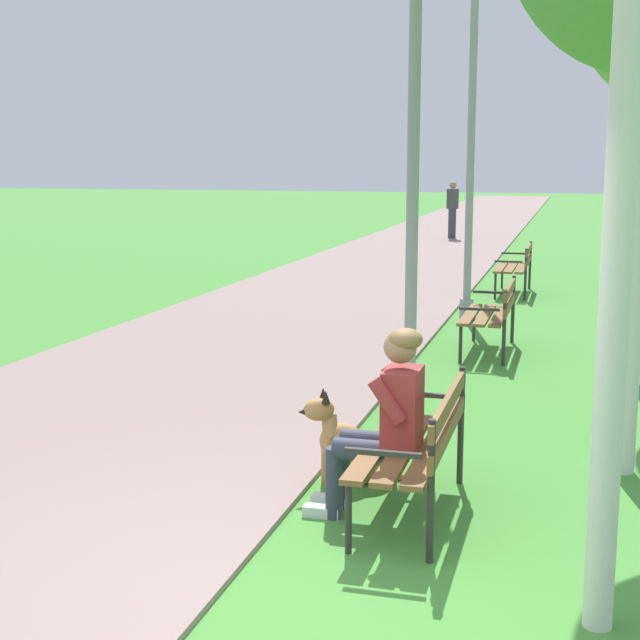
{
  "coord_description": "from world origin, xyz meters",
  "views": [
    {
      "loc": [
        1.52,
        -4.24,
        2.29
      ],
      "look_at": [
        -0.62,
        3.48,
        0.9
      ],
      "focal_mm": 52.37,
      "sensor_mm": 36.0,
      "label": 1
    }
  ],
  "objects_px": {
    "park_bench_mid": "(494,310)",
    "lamp_post_near": "(413,184)",
    "person_seated_on_near_bench": "(385,415)",
    "park_bench_far": "(517,264)",
    "pedestrian_distant": "(452,210)",
    "lamp_post_mid": "(471,147)",
    "park_bench_near": "(420,440)",
    "dog_shepherd": "(351,449)"
  },
  "relations": [
    {
      "from": "park_bench_far",
      "to": "pedestrian_distant",
      "type": "relative_size",
      "value": 0.91
    },
    {
      "from": "park_bench_near",
      "to": "park_bench_mid",
      "type": "bearing_deg",
      "value": 90.09
    },
    {
      "from": "park_bench_far",
      "to": "pedestrian_distant",
      "type": "xyz_separation_m",
      "value": [
        -2.5,
        10.53,
        0.33
      ]
    },
    {
      "from": "lamp_post_mid",
      "to": "lamp_post_near",
      "type": "bearing_deg",
      "value": -89.19
    },
    {
      "from": "person_seated_on_near_bench",
      "to": "dog_shepherd",
      "type": "xyz_separation_m",
      "value": [
        -0.35,
        0.55,
        -0.42
      ]
    },
    {
      "from": "dog_shepherd",
      "to": "lamp_post_near",
      "type": "bearing_deg",
      "value": 88.73
    },
    {
      "from": "park_bench_near",
      "to": "park_bench_mid",
      "type": "height_order",
      "value": "same"
    },
    {
      "from": "park_bench_near",
      "to": "pedestrian_distant",
      "type": "distance_m",
      "value": 21.08
    },
    {
      "from": "park_bench_mid",
      "to": "lamp_post_near",
      "type": "bearing_deg",
      "value": -100.24
    },
    {
      "from": "park_bench_far",
      "to": "person_seated_on_near_bench",
      "type": "xyz_separation_m",
      "value": [
        -0.15,
        -10.47,
        0.17
      ]
    },
    {
      "from": "park_bench_mid",
      "to": "pedestrian_distant",
      "type": "xyz_separation_m",
      "value": [
        -2.56,
        15.57,
        0.33
      ]
    },
    {
      "from": "dog_shepherd",
      "to": "lamp_post_mid",
      "type": "bearing_deg",
      "value": 90.2
    },
    {
      "from": "park_bench_near",
      "to": "lamp_post_mid",
      "type": "height_order",
      "value": "lamp_post_mid"
    },
    {
      "from": "person_seated_on_near_bench",
      "to": "lamp_post_near",
      "type": "xyz_separation_m",
      "value": [
        -0.31,
        2.63,
        1.39
      ]
    },
    {
      "from": "person_seated_on_near_bench",
      "to": "dog_shepherd",
      "type": "relative_size",
      "value": 1.63
    },
    {
      "from": "lamp_post_near",
      "to": "park_bench_near",
      "type": "bearing_deg",
      "value": -78.57
    },
    {
      "from": "person_seated_on_near_bench",
      "to": "park_bench_far",
      "type": "bearing_deg",
      "value": 89.2
    },
    {
      "from": "park_bench_far",
      "to": "pedestrian_distant",
      "type": "bearing_deg",
      "value": 103.37
    },
    {
      "from": "park_bench_mid",
      "to": "lamp_post_near",
      "type": "height_order",
      "value": "lamp_post_near"
    },
    {
      "from": "pedestrian_distant",
      "to": "lamp_post_mid",
      "type": "bearing_deg",
      "value": -81.53
    },
    {
      "from": "park_bench_mid",
      "to": "dog_shepherd",
      "type": "distance_m",
      "value": 4.92
    },
    {
      "from": "park_bench_near",
      "to": "dog_shepherd",
      "type": "relative_size",
      "value": 1.95
    },
    {
      "from": "park_bench_near",
      "to": "lamp_post_mid",
      "type": "distance_m",
      "value": 7.89
    },
    {
      "from": "park_bench_far",
      "to": "lamp_post_mid",
      "type": "xyz_separation_m",
      "value": [
        -0.52,
        -2.76,
        1.93
      ]
    },
    {
      "from": "park_bench_far",
      "to": "lamp_post_mid",
      "type": "relative_size",
      "value": 0.32
    },
    {
      "from": "dog_shepherd",
      "to": "pedestrian_distant",
      "type": "bearing_deg",
      "value": 95.6
    },
    {
      "from": "park_bench_far",
      "to": "person_seated_on_near_bench",
      "type": "bearing_deg",
      "value": -90.8
    },
    {
      "from": "dog_shepherd",
      "to": "lamp_post_mid",
      "type": "distance_m",
      "value": 7.49
    },
    {
      "from": "park_bench_near",
      "to": "pedestrian_distant",
      "type": "relative_size",
      "value": 0.91
    },
    {
      "from": "lamp_post_near",
      "to": "pedestrian_distant",
      "type": "xyz_separation_m",
      "value": [
        -2.05,
        18.37,
        -1.22
      ]
    },
    {
      "from": "lamp_post_mid",
      "to": "pedestrian_distant",
      "type": "bearing_deg",
      "value": 98.47
    },
    {
      "from": "lamp_post_mid",
      "to": "pedestrian_distant",
      "type": "xyz_separation_m",
      "value": [
        -1.98,
        13.29,
        -1.6
      ]
    },
    {
      "from": "park_bench_near",
      "to": "park_bench_mid",
      "type": "relative_size",
      "value": 1.0
    },
    {
      "from": "park_bench_mid",
      "to": "park_bench_far",
      "type": "relative_size",
      "value": 1.0
    },
    {
      "from": "person_seated_on_near_bench",
      "to": "lamp_post_mid",
      "type": "bearing_deg",
      "value": 92.81
    },
    {
      "from": "lamp_post_near",
      "to": "pedestrian_distant",
      "type": "height_order",
      "value": "lamp_post_near"
    },
    {
      "from": "park_bench_mid",
      "to": "lamp_post_mid",
      "type": "bearing_deg",
      "value": 104.19
    },
    {
      "from": "park_bench_far",
      "to": "lamp_post_near",
      "type": "bearing_deg",
      "value": -93.31
    },
    {
      "from": "park_bench_mid",
      "to": "park_bench_far",
      "type": "xyz_separation_m",
      "value": [
        -0.05,
        5.04,
        0.0
      ]
    },
    {
      "from": "person_seated_on_near_bench",
      "to": "pedestrian_distant",
      "type": "distance_m",
      "value": 21.14
    },
    {
      "from": "park_bench_near",
      "to": "lamp_post_near",
      "type": "bearing_deg",
      "value": 101.43
    },
    {
      "from": "park_bench_near",
      "to": "lamp_post_near",
      "type": "distance_m",
      "value": 3.03
    }
  ]
}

